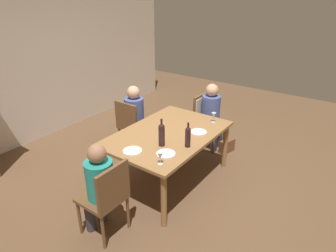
# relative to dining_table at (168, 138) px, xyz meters

# --- Properties ---
(ground_plane) EXTENTS (10.00, 10.00, 0.00)m
(ground_plane) POSITION_rel_dining_table_xyz_m (0.00, 0.00, -0.68)
(ground_plane) COLOR brown
(rear_room_partition) EXTENTS (6.40, 0.12, 2.70)m
(rear_room_partition) POSITION_rel_dining_table_xyz_m (0.00, 2.78, 0.67)
(rear_room_partition) COLOR beige
(rear_room_partition) RESTS_ON ground_plane
(dining_table) EXTENTS (1.72, 1.16, 0.76)m
(dining_table) POSITION_rel_dining_table_xyz_m (0.00, 0.00, 0.00)
(dining_table) COLOR olive
(dining_table) RESTS_ON ground_plane
(chair_left_end) EXTENTS (0.44, 0.44, 0.92)m
(chair_left_end) POSITION_rel_dining_table_xyz_m (-1.24, -0.09, -0.15)
(chair_left_end) COLOR brown
(chair_left_end) RESTS_ON ground_plane
(chair_far_right) EXTENTS (0.44, 0.44, 0.92)m
(chair_far_right) POSITION_rel_dining_table_xyz_m (0.30, 0.96, -0.15)
(chair_far_right) COLOR brown
(chair_far_right) RESTS_ON ground_plane
(chair_right_end) EXTENTS (0.44, 0.46, 0.92)m
(chair_right_end) POSITION_rel_dining_table_xyz_m (1.24, 0.12, -0.09)
(chair_right_end) COLOR brown
(chair_right_end) RESTS_ON ground_plane
(person_woman_host) EXTENTS (0.30, 0.34, 1.12)m
(person_woman_host) POSITION_rel_dining_table_xyz_m (-1.24, 0.03, -0.03)
(person_woman_host) COLOR #33333D
(person_woman_host) RESTS_ON ground_plane
(person_man_bearded) EXTENTS (0.36, 0.31, 1.15)m
(person_man_bearded) POSITION_rel_dining_table_xyz_m (0.41, 0.96, -0.02)
(person_man_bearded) COLOR #33333D
(person_man_bearded) RESTS_ON ground_plane
(person_man_guest) EXTENTS (0.31, 0.36, 1.14)m
(person_man_guest) POSITION_rel_dining_table_xyz_m (1.24, -0.03, -0.02)
(person_man_guest) COLOR #33333D
(person_man_guest) RESTS_ON ground_plane
(wine_bottle_tall_green) EXTENTS (0.08, 0.08, 0.36)m
(wine_bottle_tall_green) POSITION_rel_dining_table_xyz_m (-0.34, -0.15, 0.23)
(wine_bottle_tall_green) COLOR black
(wine_bottle_tall_green) RESTS_ON dining_table
(wine_bottle_dark_red) EXTENTS (0.07, 0.07, 0.32)m
(wine_bottle_dark_red) POSITION_rel_dining_table_xyz_m (-0.18, -0.42, 0.22)
(wine_bottle_dark_red) COLOR black
(wine_bottle_dark_red) RESTS_ON dining_table
(wine_glass_near_left) EXTENTS (0.07, 0.07, 0.15)m
(wine_glass_near_left) POSITION_rel_dining_table_xyz_m (-0.70, -0.39, 0.18)
(wine_glass_near_left) COLOR silver
(wine_glass_near_left) RESTS_ON dining_table
(wine_glass_centre) EXTENTS (0.07, 0.07, 0.15)m
(wine_glass_centre) POSITION_rel_dining_table_xyz_m (0.67, -0.34, 0.18)
(wine_glass_centre) COLOR silver
(wine_glass_centre) RESTS_ON dining_table
(dinner_plate_host) EXTENTS (0.23, 0.23, 0.01)m
(dinner_plate_host) POSITION_rel_dining_table_xyz_m (-0.67, 0.05, 0.08)
(dinner_plate_host) COLOR white
(dinner_plate_host) RESTS_ON dining_table
(dinner_plate_guest_left) EXTENTS (0.23, 0.23, 0.01)m
(dinner_plate_guest_left) POSITION_rel_dining_table_xyz_m (0.25, -0.34, 0.08)
(dinner_plate_guest_left) COLOR white
(dinner_plate_guest_left) RESTS_ON dining_table
(dinner_plate_guest_right) EXTENTS (0.23, 0.23, 0.01)m
(dinner_plate_guest_right) POSITION_rel_dining_table_xyz_m (-0.49, -0.32, 0.08)
(dinner_plate_guest_right) COLOR white
(dinner_plate_guest_right) RESTS_ON dining_table
(handbag) EXTENTS (0.30, 0.19, 0.22)m
(handbag) POSITION_rel_dining_table_xyz_m (1.24, -0.35, -0.57)
(handbag) COLOR brown
(handbag) RESTS_ON ground_plane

